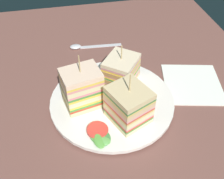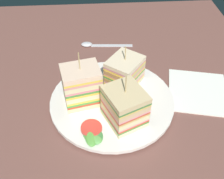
% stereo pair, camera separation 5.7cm
% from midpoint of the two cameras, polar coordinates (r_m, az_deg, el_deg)
% --- Properties ---
extents(ground_plane, '(1.03, 0.83, 0.02)m').
position_cam_midpoint_polar(ground_plane, '(0.61, 2.68, -3.82)').
color(ground_plane, brown).
extents(plate, '(0.28, 0.28, 0.02)m').
position_cam_midpoint_polar(plate, '(0.60, 2.74, -2.63)').
color(plate, white).
rests_on(plate, ground_plane).
extents(sandwich_wedge_0, '(0.08, 0.09, 0.13)m').
position_cam_midpoint_polar(sandwich_wedge_0, '(0.56, -3.61, 1.00)').
color(sandwich_wedge_0, beige).
rests_on(sandwich_wedge_0, plate).
extents(sandwich_wedge_1, '(0.10, 0.10, 0.12)m').
position_cam_midpoint_polar(sandwich_wedge_1, '(0.53, 5.86, -3.79)').
color(sandwich_wedge_1, beige).
rests_on(sandwich_wedge_1, plate).
extents(sandwich_wedge_2, '(0.10, 0.10, 0.10)m').
position_cam_midpoint_polar(sandwich_wedge_2, '(0.62, 5.39, 3.78)').
color(sandwich_wedge_2, beige).
rests_on(sandwich_wedge_2, plate).
extents(salad_garnish, '(0.07, 0.05, 0.01)m').
position_cam_midpoint_polar(salad_garnish, '(0.52, -1.09, -9.91)').
color(salad_garnish, '#3F8340').
rests_on(salad_garnish, plate).
extents(spoon, '(0.03, 0.15, 0.01)m').
position_cam_midpoint_polar(spoon, '(0.79, -1.59, 9.59)').
color(spoon, silver).
rests_on(spoon, ground_plane).
extents(napkin, '(0.18, 0.17, 0.01)m').
position_cam_midpoint_polar(napkin, '(0.67, 20.46, -0.45)').
color(napkin, white).
rests_on(napkin, ground_plane).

